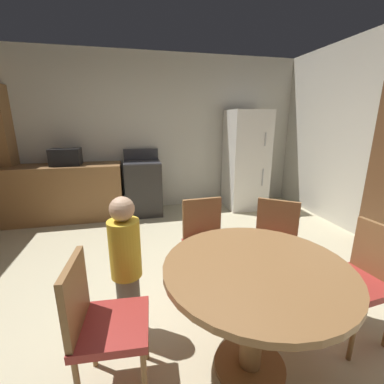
{
  "coord_description": "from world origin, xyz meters",
  "views": [
    {
      "loc": [
        -0.33,
        -1.95,
        1.58
      ],
      "look_at": [
        0.3,
        0.79,
        0.8
      ],
      "focal_mm": 24.13,
      "sensor_mm": 36.0,
      "label": 1
    }
  ],
  "objects_px": {
    "chair_east": "(363,275)",
    "chair_west": "(100,320)",
    "refrigerator": "(246,160)",
    "oven_range": "(143,187)",
    "chair_north": "(206,239)",
    "person_child": "(126,265)",
    "dining_table": "(255,289)",
    "microwave": "(66,157)",
    "chair_northeast": "(274,242)"
  },
  "relations": [
    {
      "from": "chair_north",
      "to": "chair_west",
      "type": "height_order",
      "value": "same"
    },
    {
      "from": "oven_range",
      "to": "chair_north",
      "type": "distance_m",
      "value": 2.32
    },
    {
      "from": "microwave",
      "to": "refrigerator",
      "type": "bearing_deg",
      "value": -0.95
    },
    {
      "from": "oven_range",
      "to": "dining_table",
      "type": "height_order",
      "value": "oven_range"
    },
    {
      "from": "refrigerator",
      "to": "person_child",
      "type": "bearing_deg",
      "value": -128.46
    },
    {
      "from": "chair_north",
      "to": "dining_table",
      "type": "bearing_deg",
      "value": 0.0
    },
    {
      "from": "chair_east",
      "to": "chair_west",
      "type": "relative_size",
      "value": 1.0
    },
    {
      "from": "oven_range",
      "to": "dining_table",
      "type": "bearing_deg",
      "value": -80.58
    },
    {
      "from": "dining_table",
      "to": "chair_east",
      "type": "relative_size",
      "value": 1.27
    },
    {
      "from": "chair_east",
      "to": "chair_northeast",
      "type": "relative_size",
      "value": 1.0
    },
    {
      "from": "oven_range",
      "to": "chair_west",
      "type": "bearing_deg",
      "value": -96.96
    },
    {
      "from": "chair_east",
      "to": "chair_northeast",
      "type": "xyz_separation_m",
      "value": [
        -0.35,
        0.63,
        0.0
      ]
    },
    {
      "from": "chair_north",
      "to": "refrigerator",
      "type": "bearing_deg",
      "value": 144.73
    },
    {
      "from": "oven_range",
      "to": "chair_northeast",
      "type": "distance_m",
      "value": 2.68
    },
    {
      "from": "chair_west",
      "to": "person_child",
      "type": "distance_m",
      "value": 0.45
    },
    {
      "from": "dining_table",
      "to": "chair_east",
      "type": "xyz_separation_m",
      "value": [
        0.9,
        0.09,
        -0.09
      ]
    },
    {
      "from": "chair_east",
      "to": "chair_northeast",
      "type": "height_order",
      "value": "same"
    },
    {
      "from": "refrigerator",
      "to": "person_child",
      "type": "xyz_separation_m",
      "value": [
        -2.1,
        -2.64,
        -0.3
      ]
    },
    {
      "from": "oven_range",
      "to": "chair_north",
      "type": "relative_size",
      "value": 1.26
    },
    {
      "from": "dining_table",
      "to": "chair_west",
      "type": "xyz_separation_m",
      "value": [
        -0.91,
        0.07,
        -0.09
      ]
    },
    {
      "from": "refrigerator",
      "to": "dining_table",
      "type": "xyz_separation_m",
      "value": [
        -1.33,
        -3.12,
        -0.28
      ]
    },
    {
      "from": "chair_west",
      "to": "oven_range",
      "type": "bearing_deg",
      "value": 87.17
    },
    {
      "from": "refrigerator",
      "to": "person_child",
      "type": "distance_m",
      "value": 3.39
    },
    {
      "from": "oven_range",
      "to": "person_child",
      "type": "relative_size",
      "value": 1.01
    },
    {
      "from": "refrigerator",
      "to": "oven_range",
      "type": "bearing_deg",
      "value": 178.35
    },
    {
      "from": "refrigerator",
      "to": "chair_north",
      "type": "xyz_separation_m",
      "value": [
        -1.38,
        -2.21,
        -0.38
      ]
    },
    {
      "from": "chair_northeast",
      "to": "chair_east",
      "type": "bearing_deg",
      "value": 66.73
    },
    {
      "from": "oven_range",
      "to": "chair_northeast",
      "type": "height_order",
      "value": "oven_range"
    },
    {
      "from": "refrigerator",
      "to": "chair_west",
      "type": "relative_size",
      "value": 2.02
    },
    {
      "from": "chair_west",
      "to": "person_child",
      "type": "relative_size",
      "value": 0.8
    },
    {
      "from": "microwave",
      "to": "chair_west",
      "type": "height_order",
      "value": "microwave"
    },
    {
      "from": "chair_east",
      "to": "refrigerator",
      "type": "bearing_deg",
      "value": -104.02
    },
    {
      "from": "oven_range",
      "to": "microwave",
      "type": "xyz_separation_m",
      "value": [
        -1.17,
        -0.0,
        0.56
      ]
    },
    {
      "from": "chair_north",
      "to": "microwave",
      "type": "bearing_deg",
      "value": -147.21
    },
    {
      "from": "chair_north",
      "to": "chair_west",
      "type": "relative_size",
      "value": 1.0
    },
    {
      "from": "chair_east",
      "to": "chair_west",
      "type": "xyz_separation_m",
      "value": [
        -1.81,
        -0.03,
        0.0
      ]
    },
    {
      "from": "microwave",
      "to": "chair_northeast",
      "type": "distance_m",
      "value": 3.37
    },
    {
      "from": "chair_west",
      "to": "chair_north",
      "type": "bearing_deg",
      "value": 48.68
    },
    {
      "from": "microwave",
      "to": "chair_northeast",
      "type": "xyz_separation_m",
      "value": [
        2.25,
        -2.45,
        -0.53
      ]
    },
    {
      "from": "chair_north",
      "to": "person_child",
      "type": "xyz_separation_m",
      "value": [
        -0.71,
        -0.43,
        0.08
      ]
    },
    {
      "from": "chair_north",
      "to": "chair_northeast",
      "type": "xyz_separation_m",
      "value": [
        0.6,
        -0.19,
        0.0
      ]
    },
    {
      "from": "oven_range",
      "to": "chair_west",
      "type": "distance_m",
      "value": 3.13
    },
    {
      "from": "refrigerator",
      "to": "chair_east",
      "type": "bearing_deg",
      "value": -98.08
    },
    {
      "from": "dining_table",
      "to": "oven_range",
      "type": "bearing_deg",
      "value": 99.42
    },
    {
      "from": "chair_northeast",
      "to": "chair_west",
      "type": "bearing_deg",
      "value": -28.3
    },
    {
      "from": "chair_west",
      "to": "person_child",
      "type": "xyz_separation_m",
      "value": [
        0.14,
        0.41,
        0.08
      ]
    },
    {
      "from": "chair_east",
      "to": "chair_west",
      "type": "bearing_deg",
      "value": -5.03
    },
    {
      "from": "chair_west",
      "to": "microwave",
      "type": "bearing_deg",
      "value": 108.43
    },
    {
      "from": "chair_northeast",
      "to": "person_child",
      "type": "bearing_deg",
      "value": -42.14
    },
    {
      "from": "refrigerator",
      "to": "person_child",
      "type": "relative_size",
      "value": 1.61
    }
  ]
}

